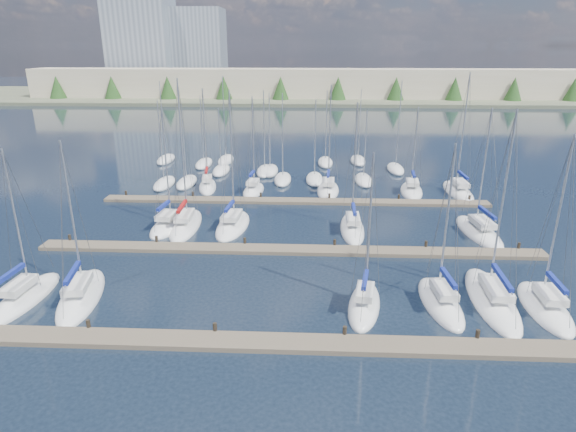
{
  "coord_description": "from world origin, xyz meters",
  "views": [
    {
      "loc": [
        1.74,
        -22.57,
        16.97
      ],
      "look_at": [
        0.0,
        14.0,
        4.0
      ],
      "focal_mm": 30.0,
      "sensor_mm": 36.0,
      "label": 1
    }
  ],
  "objects_px": {
    "sailboat_j": "(233,225)",
    "sailboat_g": "(545,307)",
    "sailboat_d": "(364,305)",
    "sailboat_n": "(208,186)",
    "sailboat_q": "(411,191)",
    "sailboat_h": "(169,225)",
    "sailboat_b": "(81,296)",
    "sailboat_r": "(458,191)",
    "sailboat_a": "(25,298)",
    "sailboat_i": "(186,225)",
    "sailboat_p": "(328,190)",
    "sailboat_e": "(440,302)",
    "sailboat_k": "(352,228)",
    "sailboat_o": "(253,190)",
    "sailboat_m": "(479,232)",
    "sailboat_f": "(492,299)"
  },
  "relations": [
    {
      "from": "sailboat_a",
      "to": "sailboat_d",
      "type": "bearing_deg",
      "value": 3.23
    },
    {
      "from": "sailboat_n",
      "to": "sailboat_e",
      "type": "xyz_separation_m",
      "value": [
        22.14,
        -28.08,
        -0.01
      ]
    },
    {
      "from": "sailboat_n",
      "to": "sailboat_k",
      "type": "bearing_deg",
      "value": -48.9
    },
    {
      "from": "sailboat_k",
      "to": "sailboat_j",
      "type": "bearing_deg",
      "value": 179.67
    },
    {
      "from": "sailboat_i",
      "to": "sailboat_d",
      "type": "bearing_deg",
      "value": -45.12
    },
    {
      "from": "sailboat_j",
      "to": "sailboat_f",
      "type": "relative_size",
      "value": 0.99
    },
    {
      "from": "sailboat_a",
      "to": "sailboat_b",
      "type": "distance_m",
      "value": 3.88
    },
    {
      "from": "sailboat_i",
      "to": "sailboat_p",
      "type": "xyz_separation_m",
      "value": [
        14.48,
        13.03,
        -0.01
      ]
    },
    {
      "from": "sailboat_h",
      "to": "sailboat_b",
      "type": "relative_size",
      "value": 1.04
    },
    {
      "from": "sailboat_e",
      "to": "sailboat_k",
      "type": "bearing_deg",
      "value": 106.36
    },
    {
      "from": "sailboat_r",
      "to": "sailboat_n",
      "type": "bearing_deg",
      "value": 178.38
    },
    {
      "from": "sailboat_n",
      "to": "sailboat_q",
      "type": "height_order",
      "value": "sailboat_n"
    },
    {
      "from": "sailboat_e",
      "to": "sailboat_q",
      "type": "height_order",
      "value": "sailboat_e"
    },
    {
      "from": "sailboat_k",
      "to": "sailboat_q",
      "type": "bearing_deg",
      "value": 59.25
    },
    {
      "from": "sailboat_h",
      "to": "sailboat_b",
      "type": "height_order",
      "value": "sailboat_h"
    },
    {
      "from": "sailboat_i",
      "to": "sailboat_d",
      "type": "height_order",
      "value": "sailboat_i"
    },
    {
      "from": "sailboat_e",
      "to": "sailboat_r",
      "type": "height_order",
      "value": "sailboat_r"
    },
    {
      "from": "sailboat_i",
      "to": "sailboat_r",
      "type": "xyz_separation_m",
      "value": [
        30.37,
        13.28,
        -0.0
      ]
    },
    {
      "from": "sailboat_i",
      "to": "sailboat_p",
      "type": "relative_size",
      "value": 1.11
    },
    {
      "from": "sailboat_b",
      "to": "sailboat_d",
      "type": "bearing_deg",
      "value": -11.99
    },
    {
      "from": "sailboat_j",
      "to": "sailboat_b",
      "type": "bearing_deg",
      "value": -116.16
    },
    {
      "from": "sailboat_d",
      "to": "sailboat_b",
      "type": "xyz_separation_m",
      "value": [
        -20.01,
        0.3,
        -0.02
      ]
    },
    {
      "from": "sailboat_n",
      "to": "sailboat_e",
      "type": "distance_m",
      "value": 35.76
    },
    {
      "from": "sailboat_i",
      "to": "sailboat_k",
      "type": "relative_size",
      "value": 1.16
    },
    {
      "from": "sailboat_k",
      "to": "sailboat_b",
      "type": "xyz_separation_m",
      "value": [
        -20.34,
        -14.41,
        -0.02
      ]
    },
    {
      "from": "sailboat_e",
      "to": "sailboat_d",
      "type": "distance_m",
      "value": 5.36
    },
    {
      "from": "sailboat_r",
      "to": "sailboat_a",
      "type": "bearing_deg",
      "value": -144.01
    },
    {
      "from": "sailboat_r",
      "to": "sailboat_j",
      "type": "bearing_deg",
      "value": -153.59
    },
    {
      "from": "sailboat_h",
      "to": "sailboat_d",
      "type": "relative_size",
      "value": 1.08
    },
    {
      "from": "sailboat_m",
      "to": "sailboat_r",
      "type": "distance_m",
      "value": 13.9
    },
    {
      "from": "sailboat_m",
      "to": "sailboat_p",
      "type": "height_order",
      "value": "sailboat_p"
    },
    {
      "from": "sailboat_i",
      "to": "sailboat_k",
      "type": "xyz_separation_m",
      "value": [
        16.43,
        -0.12,
        -0.0
      ]
    },
    {
      "from": "sailboat_e",
      "to": "sailboat_n",
      "type": "bearing_deg",
      "value": 125.09
    },
    {
      "from": "sailboat_d",
      "to": "sailboat_j",
      "type": "bearing_deg",
      "value": 137.66
    },
    {
      "from": "sailboat_k",
      "to": "sailboat_b",
      "type": "relative_size",
      "value": 1.08
    },
    {
      "from": "sailboat_d",
      "to": "sailboat_k",
      "type": "bearing_deg",
      "value": 99.07
    },
    {
      "from": "sailboat_o",
      "to": "sailboat_r",
      "type": "relative_size",
      "value": 0.82
    },
    {
      "from": "sailboat_o",
      "to": "sailboat_h",
      "type": "bearing_deg",
      "value": -114.32
    },
    {
      "from": "sailboat_f",
      "to": "sailboat_p",
      "type": "bearing_deg",
      "value": 115.12
    },
    {
      "from": "sailboat_j",
      "to": "sailboat_g",
      "type": "relative_size",
      "value": 1.1
    },
    {
      "from": "sailboat_h",
      "to": "sailboat_q",
      "type": "relative_size",
      "value": 1.13
    },
    {
      "from": "sailboat_q",
      "to": "sailboat_a",
      "type": "bearing_deg",
      "value": -131.88
    },
    {
      "from": "sailboat_g",
      "to": "sailboat_d",
      "type": "bearing_deg",
      "value": -175.38
    },
    {
      "from": "sailboat_i",
      "to": "sailboat_p",
      "type": "height_order",
      "value": "sailboat_i"
    },
    {
      "from": "sailboat_j",
      "to": "sailboat_b",
      "type": "height_order",
      "value": "sailboat_j"
    },
    {
      "from": "sailboat_e",
      "to": "sailboat_a",
      "type": "xyz_separation_m",
      "value": [
        -29.2,
        -0.77,
        -0.01
      ]
    },
    {
      "from": "sailboat_g",
      "to": "sailboat_h",
      "type": "bearing_deg",
      "value": 157.67
    },
    {
      "from": "sailboat_j",
      "to": "sailboat_g",
      "type": "distance_m",
      "value": 27.93
    },
    {
      "from": "sailboat_i",
      "to": "sailboat_a",
      "type": "bearing_deg",
      "value": -119.81
    },
    {
      "from": "sailboat_d",
      "to": "sailboat_g",
      "type": "height_order",
      "value": "sailboat_g"
    }
  ]
}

